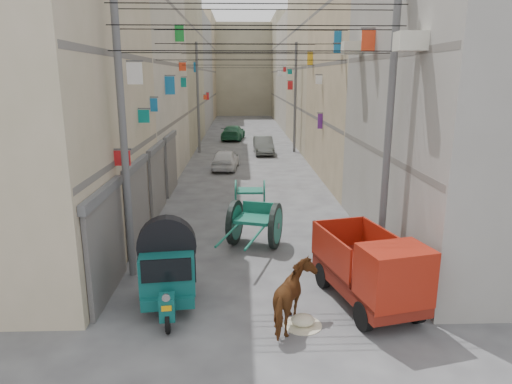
{
  "coord_description": "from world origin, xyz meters",
  "views": [
    {
      "loc": [
        -0.43,
        -6.35,
        5.58
      ],
      "look_at": [
        -0.01,
        6.5,
        2.32
      ],
      "focal_mm": 32.0,
      "sensor_mm": 36.0,
      "label": 1
    }
  ],
  "objects_px": {
    "auto_rickshaw": "(168,267)",
    "distant_car_green": "(233,132)",
    "mini_truck": "(375,276)",
    "distant_car_grey": "(263,145)",
    "tonga_cart": "(255,223)",
    "horse": "(294,298)",
    "second_cart": "(250,192)",
    "feed_sack": "(303,320)",
    "distant_car_white": "(226,159)"
  },
  "relations": [
    {
      "from": "auto_rickshaw",
      "to": "distant_car_green",
      "type": "height_order",
      "value": "auto_rickshaw"
    },
    {
      "from": "mini_truck",
      "to": "distant_car_green",
      "type": "bearing_deg",
      "value": 83.46
    },
    {
      "from": "distant_car_grey",
      "to": "distant_car_green",
      "type": "xyz_separation_m",
      "value": [
        -2.37,
        7.9,
        0.02
      ]
    },
    {
      "from": "tonga_cart",
      "to": "mini_truck",
      "type": "xyz_separation_m",
      "value": [
        2.77,
        -4.52,
        0.13
      ]
    },
    {
      "from": "horse",
      "to": "distant_car_grey",
      "type": "bearing_deg",
      "value": -72.18
    },
    {
      "from": "auto_rickshaw",
      "to": "horse",
      "type": "relative_size",
      "value": 1.48
    },
    {
      "from": "tonga_cart",
      "to": "distant_car_green",
      "type": "distance_m",
      "value": 26.98
    },
    {
      "from": "mini_truck",
      "to": "second_cart",
      "type": "bearing_deg",
      "value": 92.98
    },
    {
      "from": "feed_sack",
      "to": "second_cart",
      "type": "bearing_deg",
      "value": 95.73
    },
    {
      "from": "auto_rickshaw",
      "to": "second_cart",
      "type": "height_order",
      "value": "auto_rickshaw"
    },
    {
      "from": "horse",
      "to": "distant_car_grey",
      "type": "height_order",
      "value": "horse"
    },
    {
      "from": "tonga_cart",
      "to": "distant_car_grey",
      "type": "xyz_separation_m",
      "value": [
        1.2,
        19.05,
        -0.17
      ]
    },
    {
      "from": "mini_truck",
      "to": "horse",
      "type": "distance_m",
      "value": 2.16
    },
    {
      "from": "distant_car_grey",
      "to": "mini_truck",
      "type": "bearing_deg",
      "value": -88.32
    },
    {
      "from": "auto_rickshaw",
      "to": "tonga_cart",
      "type": "xyz_separation_m",
      "value": [
        2.26,
        4.08,
        -0.24
      ]
    },
    {
      "from": "tonga_cart",
      "to": "distant_car_white",
      "type": "xyz_separation_m",
      "value": [
        -1.41,
        13.3,
        -0.18
      ]
    },
    {
      "from": "auto_rickshaw",
      "to": "distant_car_grey",
      "type": "xyz_separation_m",
      "value": [
        3.47,
        23.13,
        -0.41
      ]
    },
    {
      "from": "mini_truck",
      "to": "distant_car_white",
      "type": "distance_m",
      "value": 18.31
    },
    {
      "from": "auto_rickshaw",
      "to": "mini_truck",
      "type": "bearing_deg",
      "value": -11.9
    },
    {
      "from": "auto_rickshaw",
      "to": "distant_car_green",
      "type": "bearing_deg",
      "value": 81.09
    },
    {
      "from": "second_cart",
      "to": "distant_car_green",
      "type": "distance_m",
      "value": 22.03
    },
    {
      "from": "auto_rickshaw",
      "to": "horse",
      "type": "xyz_separation_m",
      "value": [
        2.99,
        -1.14,
        -0.31
      ]
    },
    {
      "from": "feed_sack",
      "to": "distant_car_green",
      "type": "relative_size",
      "value": 0.12
    },
    {
      "from": "distant_car_white",
      "to": "distant_car_green",
      "type": "bearing_deg",
      "value": -85.6
    },
    {
      "from": "distant_car_grey",
      "to": "horse",
      "type": "bearing_deg",
      "value": -93.23
    },
    {
      "from": "distant_car_green",
      "to": "auto_rickshaw",
      "type": "bearing_deg",
      "value": 94.55
    },
    {
      "from": "auto_rickshaw",
      "to": "distant_car_green",
      "type": "relative_size",
      "value": 0.57
    },
    {
      "from": "distant_car_green",
      "to": "feed_sack",
      "type": "bearing_deg",
      "value": 100.34
    },
    {
      "from": "tonga_cart",
      "to": "feed_sack",
      "type": "distance_m",
      "value": 5.3
    },
    {
      "from": "horse",
      "to": "distant_car_grey",
      "type": "xyz_separation_m",
      "value": [
        0.47,
        24.27,
        -0.1
      ]
    },
    {
      "from": "feed_sack",
      "to": "tonga_cart",
      "type": "bearing_deg",
      "value": 100.42
    },
    {
      "from": "mini_truck",
      "to": "distant_car_white",
      "type": "height_order",
      "value": "mini_truck"
    },
    {
      "from": "horse",
      "to": "distant_car_white",
      "type": "height_order",
      "value": "horse"
    },
    {
      "from": "mini_truck",
      "to": "second_cart",
      "type": "relative_size",
      "value": 2.74
    },
    {
      "from": "auto_rickshaw",
      "to": "distant_car_white",
      "type": "relative_size",
      "value": 0.7
    },
    {
      "from": "second_cart",
      "to": "distant_car_green",
      "type": "relative_size",
      "value": 0.3
    },
    {
      "from": "feed_sack",
      "to": "distant_car_white",
      "type": "relative_size",
      "value": 0.15
    },
    {
      "from": "second_cart",
      "to": "mini_truck",
      "type": "bearing_deg",
      "value": -71.87
    },
    {
      "from": "horse",
      "to": "tonga_cart",
      "type": "bearing_deg",
      "value": -63.09
    },
    {
      "from": "distant_car_white",
      "to": "mini_truck",
      "type": "bearing_deg",
      "value": 108.57
    },
    {
      "from": "mini_truck",
      "to": "distant_car_grey",
      "type": "bearing_deg",
      "value": 80.13
    },
    {
      "from": "feed_sack",
      "to": "distant_car_grey",
      "type": "height_order",
      "value": "distant_car_grey"
    },
    {
      "from": "distant_car_green",
      "to": "second_cart",
      "type": "bearing_deg",
      "value": 99.44
    },
    {
      "from": "tonga_cart",
      "to": "feed_sack",
      "type": "xyz_separation_m",
      "value": [
        0.95,
        -5.17,
        -0.66
      ]
    },
    {
      "from": "mini_truck",
      "to": "feed_sack",
      "type": "xyz_separation_m",
      "value": [
        -1.82,
        -0.64,
        -0.79
      ]
    },
    {
      "from": "horse",
      "to": "distant_car_green",
      "type": "height_order",
      "value": "horse"
    },
    {
      "from": "horse",
      "to": "distant_car_white",
      "type": "bearing_deg",
      "value": -64.48
    },
    {
      "from": "horse",
      "to": "distant_car_white",
      "type": "distance_m",
      "value": 18.64
    },
    {
      "from": "feed_sack",
      "to": "distant_car_green",
      "type": "bearing_deg",
      "value": 93.78
    },
    {
      "from": "auto_rickshaw",
      "to": "second_cart",
      "type": "bearing_deg",
      "value": 69.42
    }
  ]
}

